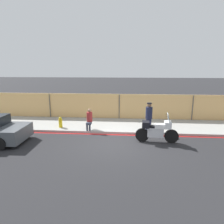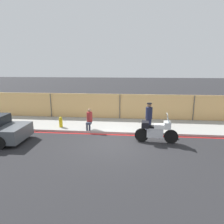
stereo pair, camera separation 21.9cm
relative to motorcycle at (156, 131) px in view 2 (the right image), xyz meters
name	(u,v)px [view 2 (the right image)]	position (x,y,z in m)	size (l,w,h in m)	color
ground_plane	(114,143)	(-2.08, -0.35, -0.62)	(120.00, 120.00, 0.00)	#262628
sidewalk	(118,125)	(-2.08, 2.58, -0.55)	(37.70, 3.09, 0.13)	#9E9E99
curb_paint_stripe	(116,135)	(-2.08, 0.94, -0.62)	(37.70, 0.18, 0.01)	red
storefront_fence	(120,107)	(-2.08, 4.21, 0.32)	(35.81, 0.17, 1.88)	#E5B26B
motorcycle	(156,131)	(0.00, 0.00, 0.00)	(2.16, 0.58, 1.52)	black
officer_standing	(149,117)	(-0.25, 1.55, 0.34)	(0.39, 0.39, 1.62)	#191E38
person_seated_on_curb	(89,118)	(-3.73, 1.47, 0.19)	(0.34, 0.62, 1.22)	#2D3342
fire_hydrant	(61,122)	(-5.56, 1.66, -0.17)	(0.21, 0.27, 0.64)	gold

